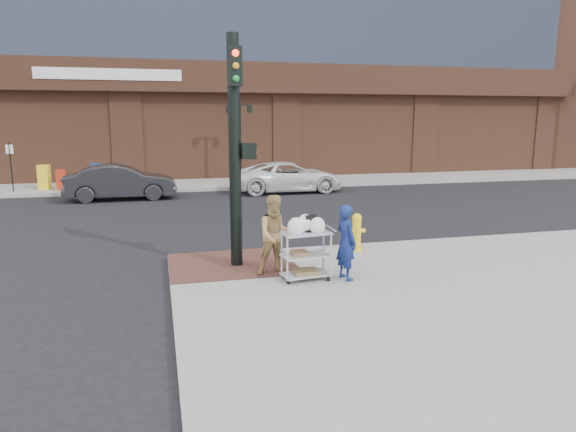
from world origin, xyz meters
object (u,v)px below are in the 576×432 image
object	(u,v)px
pedestrian_tan	(276,235)
sedan_dark	(121,182)
fire_hydrant	(357,232)
minivan_white	(289,177)
traffic_signal_pole	(236,145)
lamp_post	(240,134)
utility_cart	(306,251)
woman_blue	(346,242)

from	to	relation	value
pedestrian_tan	sedan_dark	size ratio (longest dim) A/B	0.37
fire_hydrant	minivan_white	bearing A→B (deg)	84.02
pedestrian_tan	sedan_dark	bearing A→B (deg)	105.93
sedan_dark	minivan_white	distance (m)	7.48
fire_hydrant	pedestrian_tan	bearing A→B (deg)	-148.96
traffic_signal_pole	lamp_post	bearing A→B (deg)	80.76
lamp_post	utility_cart	world-z (taller)	lamp_post
traffic_signal_pole	pedestrian_tan	world-z (taller)	traffic_signal_pole
traffic_signal_pole	woman_blue	xyz separation A→B (m)	(1.99, -1.55, -1.90)
woman_blue	minivan_white	bearing A→B (deg)	-23.52
traffic_signal_pole	minivan_white	bearing A→B (deg)	70.48
utility_cart	woman_blue	bearing A→B (deg)	-10.63
lamp_post	woman_blue	world-z (taller)	lamp_post
traffic_signal_pole	fire_hydrant	xyz separation A→B (m)	(3.07, 0.58, -2.20)
sedan_dark	pedestrian_tan	bearing A→B (deg)	-164.28
pedestrian_tan	sedan_dark	world-z (taller)	pedestrian_tan
sedan_dark	minivan_white	bearing A→B (deg)	-87.96
lamp_post	pedestrian_tan	world-z (taller)	lamp_post
minivan_white	traffic_signal_pole	bearing A→B (deg)	160.28
minivan_white	pedestrian_tan	bearing A→B (deg)	164.27
traffic_signal_pole	minivan_white	distance (m)	12.96
pedestrian_tan	minivan_white	size ratio (longest dim) A/B	0.33
lamp_post	sedan_dark	world-z (taller)	lamp_post
pedestrian_tan	fire_hydrant	bearing A→B (deg)	29.63
lamp_post	woman_blue	bearing A→B (deg)	-91.67
pedestrian_tan	woman_blue	bearing A→B (deg)	-29.30
minivan_white	fire_hydrant	world-z (taller)	minivan_white
minivan_white	utility_cart	distance (m)	13.80
pedestrian_tan	minivan_white	bearing A→B (deg)	73.06
pedestrian_tan	utility_cart	distance (m)	0.77
lamp_post	minivan_white	bearing A→B (deg)	-60.51
traffic_signal_pole	utility_cart	size ratio (longest dim) A/B	3.73
lamp_post	traffic_signal_pole	distance (m)	15.43
utility_cart	sedan_dark	bearing A→B (deg)	108.65
sedan_dark	utility_cart	size ratio (longest dim) A/B	3.39
lamp_post	pedestrian_tan	distance (m)	16.27
sedan_dark	lamp_post	bearing A→B (deg)	-58.83
traffic_signal_pole	sedan_dark	xyz separation A→B (m)	(-3.19, 11.57, -2.08)
woman_blue	sedan_dark	distance (m)	14.11
lamp_post	traffic_signal_pole	size ratio (longest dim) A/B	0.80
lamp_post	traffic_signal_pole	world-z (taller)	traffic_signal_pole
lamp_post	traffic_signal_pole	xyz separation A→B (m)	(-2.48, -15.23, 0.21)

